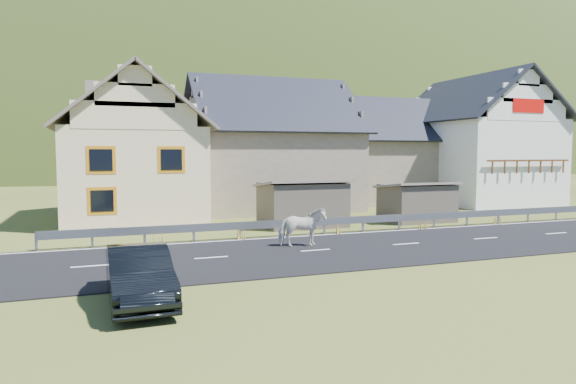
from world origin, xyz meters
name	(u,v)px	position (x,y,z in m)	size (l,w,h in m)	color
ground	(406,245)	(0.00, 0.00, 0.00)	(160.00, 160.00, 0.00)	#39471A
road	(406,244)	(0.00, 0.00, 0.02)	(60.00, 7.00, 0.04)	black
lane_markings	(406,244)	(0.00, 0.00, 0.04)	(60.00, 6.60, 0.01)	silver
guardrail	(363,220)	(0.00, 3.68, 0.56)	(28.10, 0.09, 0.75)	#93969B
shed_left	(302,204)	(-2.00, 6.50, 1.10)	(4.30, 3.30, 2.40)	brown
shed_right	(416,203)	(4.50, 6.00, 1.00)	(3.80, 2.90, 2.20)	brown
house_cream	(131,141)	(-10.00, 12.00, 4.36)	(7.80, 9.80, 8.30)	#FFE5B4
house_stone_a	(270,139)	(-1.00, 15.00, 4.63)	(10.80, 9.80, 8.90)	gray
house_stone_b	(385,146)	(9.00, 17.00, 4.24)	(9.80, 8.80, 8.10)	gray
house_white	(476,135)	(15.00, 14.00, 5.06)	(8.80, 10.80, 9.70)	white
mountain	(151,215)	(5.00, 180.00, -20.00)	(440.00, 280.00, 260.00)	#213A11
horse	(302,227)	(-4.19, 0.93, 0.81)	(1.83, 0.83, 1.54)	silver
car	(139,275)	(-10.73, -4.59, 0.69)	(1.47, 4.21, 1.39)	black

